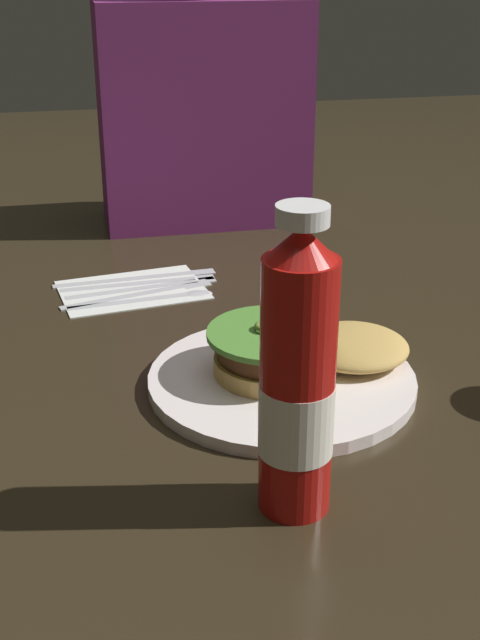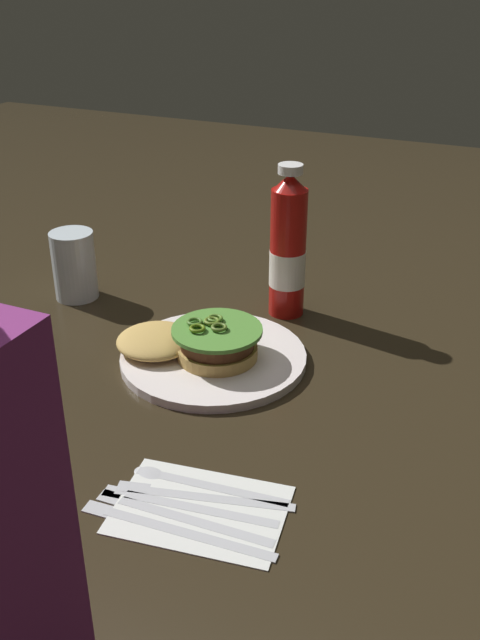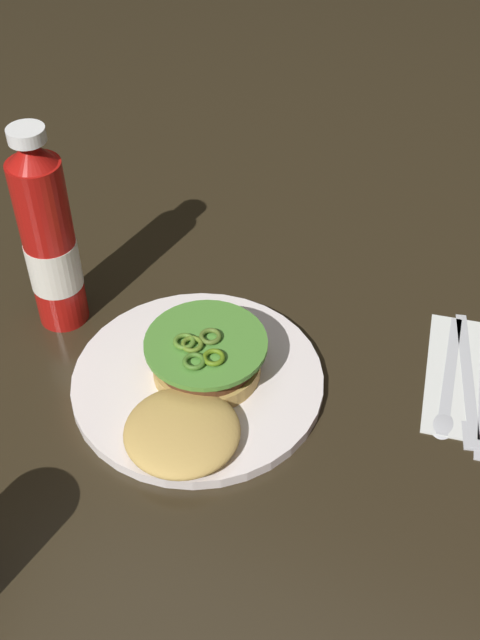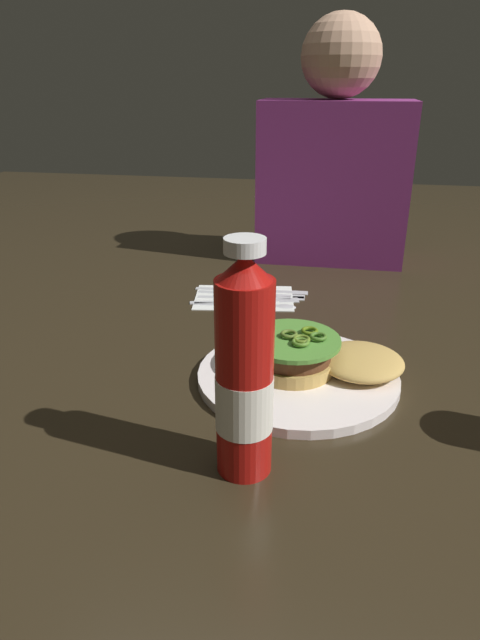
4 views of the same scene
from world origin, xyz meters
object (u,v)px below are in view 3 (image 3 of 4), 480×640
object	(u,v)px
spoon_utensil	(448,390)
ketchup_bottle	(49,242)
fork_utensil	(469,387)
burger_sandwich	(198,383)
dinner_plate	(198,381)

from	to	relation	value
spoon_utensil	ketchup_bottle	bearing A→B (deg)	-83.44
fork_utensil	burger_sandwich	bearing A→B (deg)	-63.91
ketchup_bottle	dinner_plate	bearing A→B (deg)	78.33
dinner_plate	burger_sandwich	xyz separation A→B (m)	(0.02, 0.01, 0.03)
ketchup_bottle	fork_utensil	bearing A→B (deg)	97.80
ketchup_bottle	fork_utensil	world-z (taller)	ketchup_bottle
burger_sandwich	ketchup_bottle	world-z (taller)	ketchup_bottle
dinner_plate	spoon_utensil	xyz separation A→B (m)	(-0.09, 0.25, -0.00)
ketchup_bottle	burger_sandwich	bearing A→B (deg)	72.55
dinner_plate	fork_utensil	world-z (taller)	dinner_plate
dinner_plate	fork_utensil	distance (m)	0.29
dinner_plate	burger_sandwich	bearing A→B (deg)	26.39
burger_sandwich	fork_utensil	size ratio (longest dim) A/B	1.09
burger_sandwich	spoon_utensil	world-z (taller)	burger_sandwich
fork_utensil	spoon_utensil	bearing A→B (deg)	-58.51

